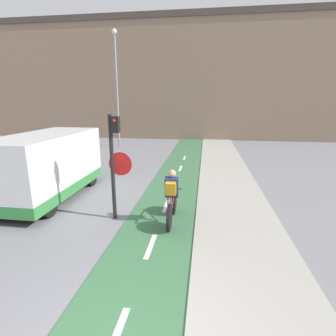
# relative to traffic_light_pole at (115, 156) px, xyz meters

# --- Properties ---
(building_row_background) EXTENTS (60.00, 5.20, 10.45)m
(building_row_background) POSITION_rel_traffic_light_pole_xyz_m (1.29, 18.99, 3.35)
(building_row_background) COLOR #89705B
(building_row_background) RESTS_ON ground_plane
(traffic_light_pole) EXTENTS (0.67, 0.25, 3.03)m
(traffic_light_pole) POSITION_rel_traffic_light_pole_xyz_m (0.00, 0.00, 0.00)
(traffic_light_pole) COLOR black
(traffic_light_pole) RESTS_ON ground_plane
(street_lamp_far) EXTENTS (0.36, 0.36, 8.17)m
(street_lamp_far) POSITION_rel_traffic_light_pole_xyz_m (-3.96, 12.14, 3.00)
(street_lamp_far) COLOR gray
(street_lamp_far) RESTS_ON ground_plane
(cyclist_near) EXTENTS (0.46, 1.83, 1.56)m
(cyclist_near) POSITION_rel_traffic_light_pole_xyz_m (1.62, -0.03, -1.15)
(cyclist_near) COLOR black
(cyclist_near) RESTS_ON ground_plane
(van) EXTENTS (1.99, 4.66, 2.28)m
(van) POSITION_rel_traffic_light_pole_xyz_m (-2.96, 1.33, -0.76)
(van) COLOR silver
(van) RESTS_ON ground_plane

